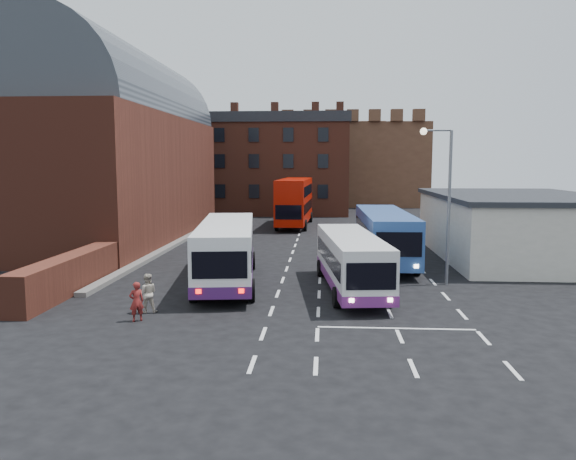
# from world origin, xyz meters

# --- Properties ---
(ground) EXTENTS (180.00, 180.00, 0.00)m
(ground) POSITION_xyz_m (0.00, 0.00, 0.00)
(ground) COLOR black
(railway_station) EXTENTS (12.00, 28.00, 16.00)m
(railway_station) POSITION_xyz_m (-15.50, 21.00, 7.64)
(railway_station) COLOR #602B1E
(railway_station) RESTS_ON ground
(forecourt_wall) EXTENTS (1.20, 10.00, 1.80)m
(forecourt_wall) POSITION_xyz_m (-10.20, 2.00, 0.90)
(forecourt_wall) COLOR #602B1E
(forecourt_wall) RESTS_ON ground
(cream_building) EXTENTS (10.40, 16.40, 4.25)m
(cream_building) POSITION_xyz_m (15.00, 14.00, 2.16)
(cream_building) COLOR beige
(cream_building) RESTS_ON ground
(brick_terrace) EXTENTS (22.00, 10.00, 11.00)m
(brick_terrace) POSITION_xyz_m (-6.00, 46.00, 5.50)
(brick_terrace) COLOR brown
(brick_terrace) RESTS_ON ground
(castle_keep) EXTENTS (22.00, 22.00, 12.00)m
(castle_keep) POSITION_xyz_m (6.00, 66.00, 6.00)
(castle_keep) COLOR brown
(castle_keep) RESTS_ON ground
(bus_white_outbound) EXTENTS (4.07, 11.90, 3.18)m
(bus_white_outbound) POSITION_xyz_m (-2.88, 4.74, 1.88)
(bus_white_outbound) COLOR white
(bus_white_outbound) RESTS_ON ground
(bus_white_inbound) EXTENTS (3.45, 10.36, 2.77)m
(bus_white_inbound) POSITION_xyz_m (3.55, 3.32, 1.64)
(bus_white_inbound) COLOR silver
(bus_white_inbound) RESTS_ON ground
(bus_blue) EXTENTS (3.20, 11.99, 3.25)m
(bus_blue) POSITION_xyz_m (6.00, 11.16, 1.92)
(bus_blue) COLOR #2A4E92
(bus_blue) RESTS_ON ground
(bus_red_double) EXTENTS (3.34, 11.87, 4.71)m
(bus_red_double) POSITION_xyz_m (-0.74, 31.39, 2.50)
(bus_red_double) COLOR #A50D00
(bus_red_double) RESTS_ON ground
(street_lamp) EXTENTS (1.64, 0.36, 8.05)m
(street_lamp) POSITION_xyz_m (8.32, 5.11, 4.86)
(street_lamp) COLOR slate
(street_lamp) RESTS_ON ground
(pedestrian_red) EXTENTS (0.70, 0.63, 1.60)m
(pedestrian_red) POSITION_xyz_m (-5.22, -2.66, 0.80)
(pedestrian_red) COLOR maroon
(pedestrian_red) RESTS_ON ground
(pedestrian_beige) EXTENTS (0.93, 0.80, 1.67)m
(pedestrian_beige) POSITION_xyz_m (-5.20, -1.37, 0.84)
(pedestrian_beige) COLOR #B3A996
(pedestrian_beige) RESTS_ON ground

